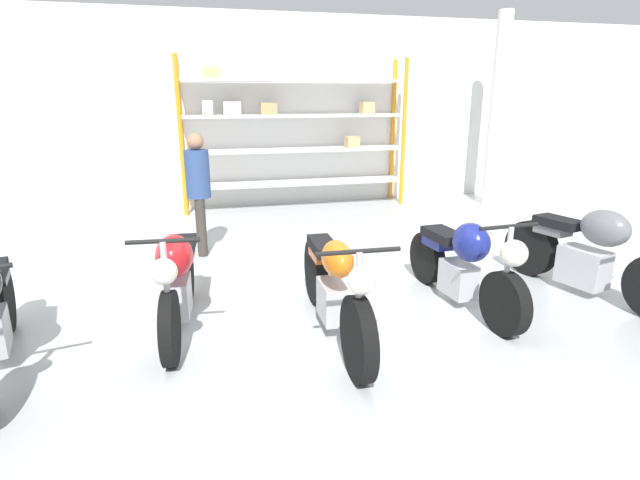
% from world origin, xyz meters
% --- Properties ---
extents(ground_plane, '(30.00, 30.00, 0.00)m').
position_xyz_m(ground_plane, '(0.00, 0.00, 0.00)').
color(ground_plane, '#B2B7B7').
extents(back_wall, '(30.00, 0.08, 3.60)m').
position_xyz_m(back_wall, '(0.00, 5.56, 1.80)').
color(back_wall, white).
rests_on(back_wall, ground_plane).
extents(shelving_rack, '(4.29, 0.63, 2.79)m').
position_xyz_m(shelving_rack, '(0.66, 5.19, 1.48)').
color(shelving_rack, orange).
rests_on(shelving_rack, ground_plane).
extents(support_pillar, '(0.28, 0.28, 3.60)m').
position_xyz_m(support_pillar, '(4.47, 4.35, 1.80)').
color(support_pillar, silver).
rests_on(support_pillar, ground_plane).
extents(motorcycle_red, '(0.56, 2.02, 1.05)m').
position_xyz_m(motorcycle_red, '(-1.41, 0.20, 0.50)').
color(motorcycle_red, black).
rests_on(motorcycle_red, ground_plane).
extents(motorcycle_orange, '(0.65, 2.22, 1.03)m').
position_xyz_m(motorcycle_orange, '(-0.05, -0.31, 0.47)').
color(motorcycle_orange, black).
rests_on(motorcycle_orange, ground_plane).
extents(motorcycle_blue, '(0.60, 2.00, 1.03)m').
position_xyz_m(motorcycle_blue, '(1.41, -0.00, 0.47)').
color(motorcycle_blue, black).
rests_on(motorcycle_blue, ground_plane).
extents(motorcycle_grey, '(0.89, 2.13, 1.09)m').
position_xyz_m(motorcycle_grey, '(2.90, -0.05, 0.47)').
color(motorcycle_grey, black).
rests_on(motorcycle_grey, ground_plane).
extents(person_browsing, '(0.33, 0.33, 1.64)m').
position_xyz_m(person_browsing, '(-1.15, 2.47, 0.96)').
color(person_browsing, '#38332D').
rests_on(person_browsing, ground_plane).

